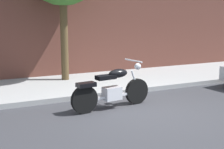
{
  "coord_description": "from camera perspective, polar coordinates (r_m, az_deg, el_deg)",
  "views": [
    {
      "loc": [
        -3.76,
        -5.98,
        2.21
      ],
      "look_at": [
        -0.59,
        0.61,
        0.85
      ],
      "focal_mm": 49.14,
      "sensor_mm": 36.0,
      "label": 1
    }
  ],
  "objects": [
    {
      "name": "motorcycle",
      "position": [
        7.52,
        -0.03,
        -2.78
      ],
      "size": [
        2.19,
        0.7,
        1.16
      ],
      "color": "black",
      "rests_on": "ground"
    },
    {
      "name": "sidewalk",
      "position": [
        10.17,
        -3.42,
        -1.63
      ],
      "size": [
        21.61,
        3.13,
        0.14
      ],
      "primitive_type": "cube",
      "color": "#A2A2A2",
      "rests_on": "ground"
    },
    {
      "name": "ground_plane",
      "position": [
        7.4,
        6.18,
        -6.9
      ],
      "size": [
        60.0,
        60.0,
        0.0
      ],
      "primitive_type": "plane",
      "color": "#38383D"
    }
  ]
}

